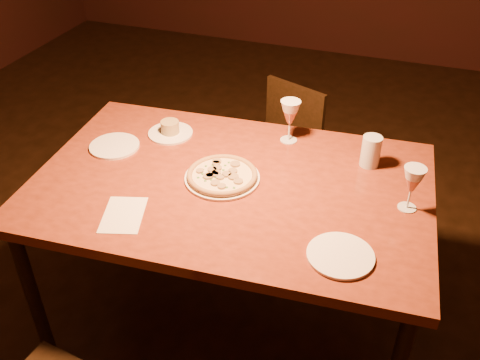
% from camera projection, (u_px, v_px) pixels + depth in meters
% --- Properties ---
extents(floor, '(7.00, 7.00, 0.00)m').
position_uv_depth(floor, '(219.00, 312.00, 2.64)').
color(floor, '#311C10').
rests_on(floor, ground).
extents(dining_table, '(1.62, 1.11, 0.83)m').
position_uv_depth(dining_table, '(231.00, 196.00, 2.15)').
color(dining_table, '#93381F').
rests_on(dining_table, floor).
extents(chair_far, '(0.50, 0.50, 0.80)m').
position_uv_depth(chair_far, '(281.00, 148.00, 3.03)').
color(chair_far, black).
rests_on(chair_far, floor).
extents(pizza_plate, '(0.30, 0.30, 0.03)m').
position_uv_depth(pizza_plate, '(222.00, 176.00, 2.11)').
color(pizza_plate, white).
rests_on(pizza_plate, dining_table).
extents(ramekin_saucer, '(0.20, 0.20, 0.06)m').
position_uv_depth(ramekin_saucer, '(170.00, 130.00, 2.40)').
color(ramekin_saucer, white).
rests_on(ramekin_saucer, dining_table).
extents(wine_glass_far, '(0.09, 0.09, 0.19)m').
position_uv_depth(wine_glass_far, '(290.00, 121.00, 2.31)').
color(wine_glass_far, '#B2624A').
rests_on(wine_glass_far, dining_table).
extents(wine_glass_right, '(0.08, 0.08, 0.18)m').
position_uv_depth(wine_glass_right, '(411.00, 189.00, 1.92)').
color(wine_glass_right, '#B2624A').
rests_on(wine_glass_right, dining_table).
extents(water_tumbler, '(0.08, 0.08, 0.13)m').
position_uv_depth(water_tumbler, '(371.00, 151.00, 2.17)').
color(water_tumbler, silver).
rests_on(water_tumbler, dining_table).
extents(side_plate_left, '(0.21, 0.21, 0.01)m').
position_uv_depth(side_plate_left, '(114.00, 146.00, 2.31)').
color(side_plate_left, white).
rests_on(side_plate_left, dining_table).
extents(side_plate_near, '(0.22, 0.22, 0.01)m').
position_uv_depth(side_plate_near, '(340.00, 255.00, 1.76)').
color(side_plate_near, white).
rests_on(side_plate_near, dining_table).
extents(menu_card, '(0.20, 0.24, 0.00)m').
position_uv_depth(menu_card, '(123.00, 215.00, 1.94)').
color(menu_card, white).
rests_on(menu_card, dining_table).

